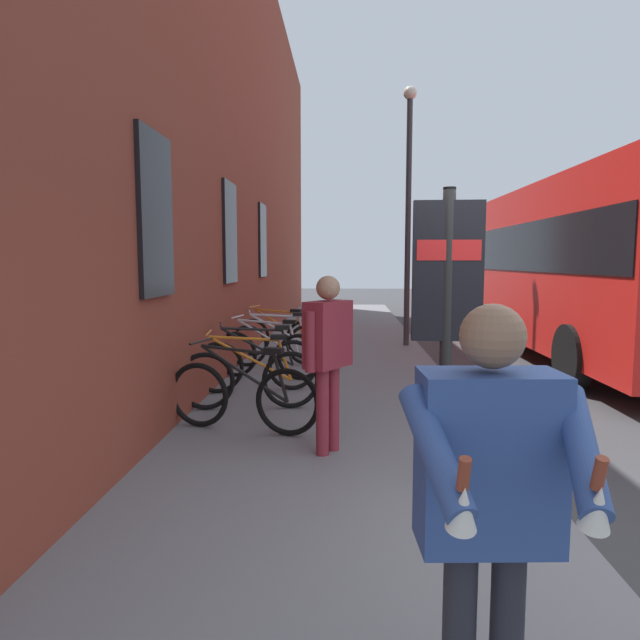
{
  "coord_description": "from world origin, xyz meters",
  "views": [
    {
      "loc": [
        -3.46,
        1.61,
        1.95
      ],
      "look_at": [
        3.45,
        1.93,
        1.22
      ],
      "focal_mm": 31.41,
      "sensor_mm": 36.0,
      "label": 1
    }
  ],
  "objects_px": {
    "bicycle_nearest_sign": "(243,396)",
    "city_bus": "(568,262)",
    "bicycle_under_window": "(256,364)",
    "pedestrian_by_facade": "(328,346)",
    "tourist_with_hotdogs": "(490,489)",
    "bicycle_end_of_row": "(278,344)",
    "bicycle_far_end": "(278,337)",
    "transit_info_sign": "(447,290)",
    "bicycle_mid_rack": "(267,354)",
    "street_lamp": "(408,195)",
    "bicycle_beside_lamp": "(249,378)"
  },
  "relations": [
    {
      "from": "city_bus",
      "to": "pedestrian_by_facade",
      "type": "distance_m",
      "value": 8.26
    },
    {
      "from": "bicycle_end_of_row",
      "to": "tourist_with_hotdogs",
      "type": "xyz_separation_m",
      "value": [
        -7.74,
        -1.69,
        0.65
      ]
    },
    {
      "from": "bicycle_end_of_row",
      "to": "pedestrian_by_facade",
      "type": "xyz_separation_m",
      "value": [
        -4.42,
        -1.02,
        0.64
      ]
    },
    {
      "from": "street_lamp",
      "to": "bicycle_under_window",
      "type": "bearing_deg",
      "value": 150.19
    },
    {
      "from": "bicycle_far_end",
      "to": "tourist_with_hotdogs",
      "type": "bearing_deg",
      "value": -168.23
    },
    {
      "from": "bicycle_nearest_sign",
      "to": "pedestrian_by_facade",
      "type": "height_order",
      "value": "pedestrian_by_facade"
    },
    {
      "from": "bicycle_beside_lamp",
      "to": "bicycle_mid_rack",
      "type": "height_order",
      "value": "same"
    },
    {
      "from": "bicycle_mid_rack",
      "to": "tourist_with_hotdogs",
      "type": "distance_m",
      "value": 6.93
    },
    {
      "from": "bicycle_end_of_row",
      "to": "bicycle_far_end",
      "type": "height_order",
      "value": "same"
    },
    {
      "from": "bicycle_mid_rack",
      "to": "transit_info_sign",
      "type": "xyz_separation_m",
      "value": [
        -4.11,
        -2.02,
        1.21
      ]
    },
    {
      "from": "bicycle_nearest_sign",
      "to": "bicycle_mid_rack",
      "type": "relative_size",
      "value": 0.98
    },
    {
      "from": "transit_info_sign",
      "to": "bicycle_under_window",
      "type": "bearing_deg",
      "value": 32.5
    },
    {
      "from": "city_bus",
      "to": "street_lamp",
      "type": "relative_size",
      "value": 1.93
    },
    {
      "from": "bicycle_far_end",
      "to": "city_bus",
      "type": "distance_m",
      "value": 6.23
    },
    {
      "from": "bicycle_beside_lamp",
      "to": "transit_info_sign",
      "type": "relative_size",
      "value": 0.74
    },
    {
      "from": "bicycle_nearest_sign",
      "to": "pedestrian_by_facade",
      "type": "distance_m",
      "value": 1.3
    },
    {
      "from": "street_lamp",
      "to": "city_bus",
      "type": "bearing_deg",
      "value": -94.25
    },
    {
      "from": "bicycle_beside_lamp",
      "to": "bicycle_mid_rack",
      "type": "relative_size",
      "value": 1.01
    },
    {
      "from": "bicycle_nearest_sign",
      "to": "bicycle_far_end",
      "type": "xyz_separation_m",
      "value": [
        4.66,
        0.19,
        0.0
      ]
    },
    {
      "from": "bicycle_nearest_sign",
      "to": "tourist_with_hotdogs",
      "type": "bearing_deg",
      "value": -157.82
    },
    {
      "from": "bicycle_far_end",
      "to": "city_bus",
      "type": "relative_size",
      "value": 0.16
    },
    {
      "from": "bicycle_beside_lamp",
      "to": "street_lamp",
      "type": "distance_m",
      "value": 6.6
    },
    {
      "from": "bicycle_end_of_row",
      "to": "tourist_with_hotdogs",
      "type": "height_order",
      "value": "tourist_with_hotdogs"
    },
    {
      "from": "pedestrian_by_facade",
      "to": "bicycle_far_end",
      "type": "bearing_deg",
      "value": 11.99
    },
    {
      "from": "tourist_with_hotdogs",
      "to": "transit_info_sign",
      "type": "bearing_deg",
      "value": -6.59
    },
    {
      "from": "transit_info_sign",
      "to": "city_bus",
      "type": "bearing_deg",
      "value": -27.1
    },
    {
      "from": "city_bus",
      "to": "tourist_with_hotdogs",
      "type": "xyz_separation_m",
      "value": [
        -10.01,
        4.11,
        -0.76
      ]
    },
    {
      "from": "tourist_with_hotdogs",
      "to": "bicycle_beside_lamp",
      "type": "bearing_deg",
      "value": 19.28
    },
    {
      "from": "transit_info_sign",
      "to": "pedestrian_by_facade",
      "type": "height_order",
      "value": "transit_info_sign"
    },
    {
      "from": "tourist_with_hotdogs",
      "to": "city_bus",
      "type": "bearing_deg",
      "value": -22.31
    },
    {
      "from": "bicycle_far_end",
      "to": "tourist_with_hotdogs",
      "type": "relative_size",
      "value": 1.02
    },
    {
      "from": "bicycle_beside_lamp",
      "to": "pedestrian_by_facade",
      "type": "xyz_separation_m",
      "value": [
        -1.53,
        -1.02,
        0.64
      ]
    },
    {
      "from": "bicycle_far_end",
      "to": "pedestrian_by_facade",
      "type": "distance_m",
      "value": 5.44
    },
    {
      "from": "bicycle_mid_rack",
      "to": "bicycle_end_of_row",
      "type": "bearing_deg",
      "value": -1.85
    },
    {
      "from": "bicycle_mid_rack",
      "to": "street_lamp",
      "type": "height_order",
      "value": "street_lamp"
    },
    {
      "from": "bicycle_under_window",
      "to": "city_bus",
      "type": "distance_m",
      "value": 7.37
    },
    {
      "from": "bicycle_under_window",
      "to": "bicycle_far_end",
      "type": "relative_size",
      "value": 1.01
    },
    {
      "from": "bicycle_nearest_sign",
      "to": "bicycle_end_of_row",
      "type": "height_order",
      "value": "same"
    },
    {
      "from": "street_lamp",
      "to": "pedestrian_by_facade",
      "type": "bearing_deg",
      "value": 167.96
    },
    {
      "from": "bicycle_beside_lamp",
      "to": "bicycle_mid_rack",
      "type": "distance_m",
      "value": 1.83
    },
    {
      "from": "bicycle_under_window",
      "to": "bicycle_end_of_row",
      "type": "distance_m",
      "value": 1.96
    },
    {
      "from": "bicycle_under_window",
      "to": "pedestrian_by_facade",
      "type": "height_order",
      "value": "pedestrian_by_facade"
    },
    {
      "from": "transit_info_sign",
      "to": "pedestrian_by_facade",
      "type": "xyz_separation_m",
      "value": [
        0.76,
        0.97,
        -0.56
      ]
    },
    {
      "from": "bicycle_mid_rack",
      "to": "bicycle_beside_lamp",
      "type": "bearing_deg",
      "value": -179.0
    },
    {
      "from": "bicycle_nearest_sign",
      "to": "street_lamp",
      "type": "relative_size",
      "value": 0.32
    },
    {
      "from": "bicycle_under_window",
      "to": "tourist_with_hotdogs",
      "type": "distance_m",
      "value": 6.08
    },
    {
      "from": "bicycle_beside_lamp",
      "to": "bicycle_under_window",
      "type": "relative_size",
      "value": 1.02
    },
    {
      "from": "bicycle_nearest_sign",
      "to": "city_bus",
      "type": "bearing_deg",
      "value": -43.29
    },
    {
      "from": "bicycle_far_end",
      "to": "pedestrian_by_facade",
      "type": "bearing_deg",
      "value": -168.01
    },
    {
      "from": "pedestrian_by_facade",
      "to": "street_lamp",
      "type": "distance_m",
      "value": 7.42
    }
  ]
}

